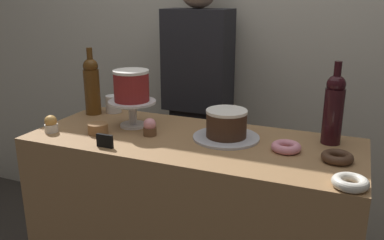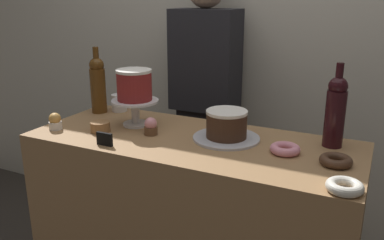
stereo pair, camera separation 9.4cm
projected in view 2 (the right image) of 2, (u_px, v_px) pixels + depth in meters
The scene contains 17 objects.
back_wall at pixel (258, 27), 2.27m from camera, with size 6.00×0.05×2.60m.
display_counter at pixel (192, 235), 1.79m from camera, with size 1.35×0.55×0.91m.
cake_stand_pedestal at pixel (135, 108), 1.81m from camera, with size 0.21×0.21×0.12m.
white_layer_cake at pixel (134, 85), 1.78m from camera, with size 0.16×0.16×0.14m.
silver_serving_platter at pixel (226, 138), 1.65m from camera, with size 0.27×0.27×0.01m.
chocolate_round_cake at pixel (227, 124), 1.63m from camera, with size 0.17×0.17×0.11m.
wine_bottle_dark_red at pixel (336, 110), 1.54m from camera, with size 0.08×0.08×0.33m.
wine_bottle_amber at pixel (98, 84), 1.99m from camera, with size 0.08×0.08×0.33m.
cupcake_strawberry at pixel (151, 127), 1.70m from camera, with size 0.06×0.06×0.07m.
cupcake_caramel at pixel (55, 122), 1.77m from camera, with size 0.06×0.06×0.07m.
donut_pink at pixel (285, 149), 1.50m from camera, with size 0.11×0.11×0.03m.
donut_chocolate at pixel (336, 160), 1.40m from camera, with size 0.11×0.11×0.03m.
donut_sugar at pixel (345, 187), 1.21m from camera, with size 0.11×0.11×0.03m.
cookie_stack at pixel (100, 127), 1.74m from camera, with size 0.08×0.08×0.04m.
price_sign_chalkboard at pixel (105, 139), 1.58m from camera, with size 0.07×0.01×0.05m.
coffee_cup_ceramic at pixel (119, 103), 2.04m from camera, with size 0.08×0.08×0.08m.
barista_figure at pixel (205, 110), 2.33m from camera, with size 0.36×0.22×1.60m.
Camera 2 is at (0.68, -1.41, 1.47)m, focal length 37.99 mm.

